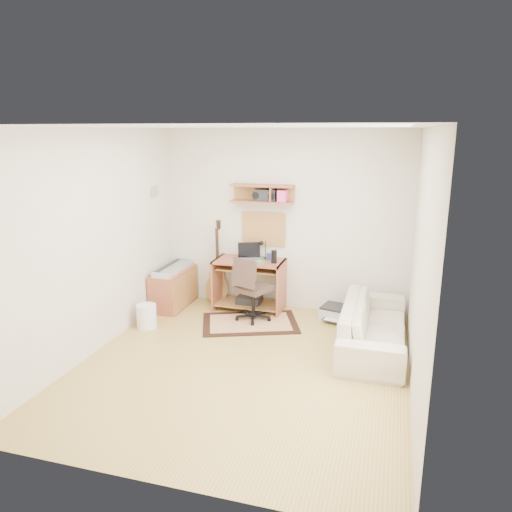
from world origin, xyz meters
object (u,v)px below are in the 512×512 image
(task_chair, at_px, (253,288))
(printer, at_px, (338,313))
(desk, at_px, (249,285))
(cabinet, at_px, (174,288))
(sofa, at_px, (374,318))

(task_chair, relative_size, printer, 2.01)
(desk, relative_size, task_chair, 1.08)
(desk, height_order, cabinet, desk)
(task_chair, bearing_deg, printer, 40.63)
(desk, xyz_separation_m, task_chair, (0.18, -0.39, 0.09))
(printer, relative_size, sofa, 0.24)
(task_chair, bearing_deg, desk, 136.88)
(desk, height_order, task_chair, task_chair)
(desk, height_order, printer, desk)
(task_chair, bearing_deg, cabinet, -166.64)
(cabinet, height_order, sofa, sofa)
(desk, bearing_deg, printer, -1.20)
(printer, bearing_deg, desk, -167.56)
(cabinet, distance_m, sofa, 3.03)
(task_chair, bearing_deg, sofa, 8.50)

